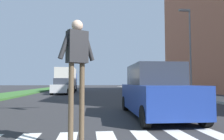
% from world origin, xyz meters
% --- Properties ---
extents(ground_plane, '(140.00, 140.00, 0.00)m').
position_xyz_m(ground_plane, '(0.00, 30.00, 0.00)').
color(ground_plane, '#2D2D30').
extents(median_strip, '(3.29, 64.00, 0.15)m').
position_xyz_m(median_strip, '(-8.01, 28.00, 0.07)').
color(median_strip, '#386B2D').
rests_on(median_strip, ground_plane).
extents(sidewalk_right, '(3.00, 64.00, 0.15)m').
position_xyz_m(sidewalk_right, '(8.81, 28.00, 0.07)').
color(sidewalk_right, '#9E9991').
rests_on(sidewalk_right, ground_plane).
extents(street_lamp_right, '(1.02, 0.24, 7.50)m').
position_xyz_m(street_lamp_right, '(8.21, 21.03, 4.59)').
color(street_lamp_right, slate).
rests_on(street_lamp_right, sidewalk_right).
extents(pedestrian_performer, '(0.71, 0.40, 2.49)m').
position_xyz_m(pedestrian_performer, '(-0.64, 8.45, 1.66)').
color(pedestrian_performer, brown).
rests_on(pedestrian_performer, ground_plane).
extents(suv_crossing, '(2.09, 4.65, 1.97)m').
position_xyz_m(suv_crossing, '(2.09, 12.01, 0.93)').
color(suv_crossing, navy).
rests_on(suv_crossing, ground_plane).
extents(sedan_midblock, '(2.06, 4.23, 1.73)m').
position_xyz_m(sedan_midblock, '(-3.23, 27.25, 0.80)').
color(sedan_midblock, silver).
rests_on(sedan_midblock, ground_plane).
extents(truck_box_delivery, '(2.40, 6.20, 3.10)m').
position_xyz_m(truck_box_delivery, '(-3.29, 31.98, 1.63)').
color(truck_box_delivery, navy).
rests_on(truck_box_delivery, ground_plane).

